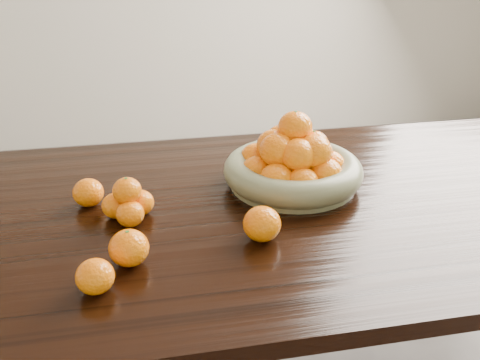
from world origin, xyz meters
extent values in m
cube|color=black|center=(0.00, 0.00, 0.73)|extent=(2.00, 1.00, 0.04)
cube|color=black|center=(0.93, 0.43, 0.35)|extent=(0.08, 0.08, 0.71)
cylinder|color=#6F7354|center=(0.16, 0.09, 0.76)|extent=(0.34, 0.34, 0.02)
torus|color=#6F7354|center=(0.16, 0.09, 0.79)|extent=(0.38, 0.38, 0.07)
ellipsoid|color=orange|center=(0.26, 0.07, 0.81)|extent=(0.09, 0.09, 0.08)
ellipsoid|color=orange|center=(0.25, 0.14, 0.81)|extent=(0.09, 0.09, 0.08)
ellipsoid|color=orange|center=(0.19, 0.18, 0.81)|extent=(0.09, 0.09, 0.08)
ellipsoid|color=orange|center=(0.13, 0.19, 0.81)|extent=(0.09, 0.09, 0.08)
ellipsoid|color=orange|center=(0.07, 0.15, 0.81)|extent=(0.09, 0.09, 0.09)
ellipsoid|color=orange|center=(0.06, 0.08, 0.81)|extent=(0.08, 0.08, 0.08)
ellipsoid|color=orange|center=(0.09, 0.01, 0.81)|extent=(0.09, 0.09, 0.08)
ellipsoid|color=orange|center=(0.15, -0.01, 0.81)|extent=(0.08, 0.08, 0.08)
ellipsoid|color=orange|center=(0.22, 0.01, 0.81)|extent=(0.09, 0.09, 0.09)
ellipsoid|color=orange|center=(0.16, 0.08, 0.81)|extent=(0.09, 0.09, 0.08)
ellipsoid|color=orange|center=(0.21, 0.09, 0.86)|extent=(0.08, 0.08, 0.08)
ellipsoid|color=orange|center=(0.19, 0.14, 0.87)|extent=(0.09, 0.09, 0.08)
ellipsoid|color=orange|center=(0.14, 0.14, 0.87)|extent=(0.08, 0.08, 0.08)
ellipsoid|color=orange|center=(0.11, 0.11, 0.86)|extent=(0.09, 0.09, 0.08)
ellipsoid|color=orange|center=(0.11, 0.07, 0.87)|extent=(0.10, 0.10, 0.09)
ellipsoid|color=orange|center=(0.15, 0.03, 0.86)|extent=(0.09, 0.09, 0.09)
ellipsoid|color=orange|center=(0.20, 0.04, 0.86)|extent=(0.10, 0.10, 0.09)
ellipsoid|color=orange|center=(0.16, 0.09, 0.91)|extent=(0.09, 0.09, 0.08)
ellipsoid|color=orange|center=(-0.28, -0.05, 0.78)|extent=(0.07, 0.07, 0.06)
ellipsoid|color=orange|center=(-0.25, 0.00, 0.78)|extent=(0.07, 0.07, 0.06)
ellipsoid|color=orange|center=(-0.31, 0.00, 0.78)|extent=(0.07, 0.07, 0.06)
ellipsoid|color=orange|center=(-0.28, -0.02, 0.83)|extent=(0.07, 0.07, 0.06)
ellipsoid|color=orange|center=(-0.28, -0.21, 0.79)|extent=(0.08, 0.08, 0.08)
ellipsoid|color=orange|center=(-0.35, -0.30, 0.78)|extent=(0.07, 0.07, 0.07)
ellipsoid|color=orange|center=(0.01, -0.17, 0.79)|extent=(0.09, 0.09, 0.08)
ellipsoid|color=orange|center=(-0.38, 0.07, 0.79)|extent=(0.08, 0.08, 0.07)
camera|label=1|loc=(-0.24, -1.18, 1.38)|focal=40.00mm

